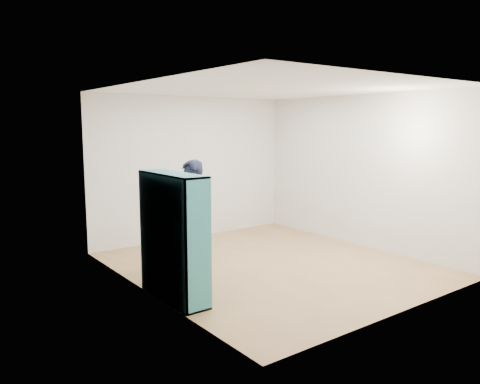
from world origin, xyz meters
TOP-DOWN VIEW (x-y plane):
  - floor at (0.00, 0.00)m, footprint 4.50×4.50m
  - ceiling at (0.00, 0.00)m, footprint 4.50×4.50m
  - wall_left at (-2.00, 0.00)m, footprint 0.02×4.50m
  - wall_right at (2.00, 0.00)m, footprint 0.02×4.50m
  - wall_back at (0.00, 2.25)m, footprint 4.00×0.02m
  - wall_front at (0.00, -2.25)m, footprint 4.00×0.02m
  - bookshelf at (-1.85, -0.35)m, footprint 0.33×1.14m
  - person at (-1.20, 0.28)m, footprint 0.44×0.62m
  - smartphone at (-1.34, 0.39)m, footprint 0.02×0.09m

SIDE VIEW (x-z plane):
  - floor at x=0.00m, z-range 0.00..0.00m
  - bookshelf at x=-1.85m, z-range -0.02..1.51m
  - person at x=-1.20m, z-range 0.00..1.62m
  - smartphone at x=-1.34m, z-range 0.86..0.98m
  - wall_left at x=-2.00m, z-range 0.00..2.60m
  - wall_right at x=2.00m, z-range 0.00..2.60m
  - wall_back at x=0.00m, z-range 0.00..2.60m
  - wall_front at x=0.00m, z-range 0.00..2.60m
  - ceiling at x=0.00m, z-range 2.60..2.60m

